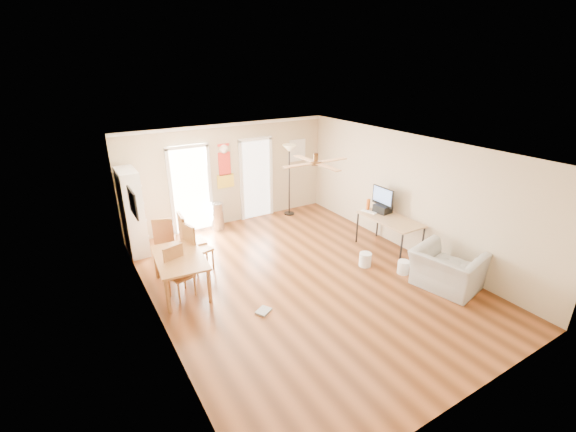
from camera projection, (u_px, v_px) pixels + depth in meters
floor at (304, 279)px, 7.67m from camera, size 7.00×7.00×0.00m
ceiling at (306, 149)px, 6.70m from camera, size 5.50×7.00×0.00m
wall_back at (229, 175)px, 9.96m from camera, size 5.50×0.04×2.60m
wall_front at (475, 319)px, 4.41m from camera, size 5.50×0.04×2.60m
wall_left at (153, 255)px, 5.86m from camera, size 0.04×7.00×2.60m
wall_right at (409, 194)px, 8.51m from camera, size 0.04×7.00×2.60m
crown_molding at (306, 152)px, 6.72m from camera, size 5.50×7.00×0.08m
kitchen_doorway at (191, 191)px, 9.54m from camera, size 0.90×0.10×2.10m
bathroom_doorway at (256, 180)px, 10.40m from camera, size 0.80×0.10×2.10m
wall_decal at (225, 166)px, 9.79m from camera, size 0.46×0.03×1.10m
ac_grille at (297, 150)px, 10.77m from camera, size 0.50×0.04×0.60m
framed_poster at (133, 203)px, 6.83m from camera, size 0.04×0.66×0.48m
ceiling_fan at (316, 163)px, 6.53m from camera, size 1.24×1.24×0.20m
bookshelf at (132, 212)px, 8.45m from camera, size 0.51×0.91×1.91m
dining_table at (181, 273)px, 7.22m from camera, size 0.96×1.47×0.70m
dining_chair_right_a at (193, 239)px, 8.11m from camera, size 0.49×0.49×1.13m
dining_chair_right_b at (199, 246)px, 7.85m from camera, size 0.52×0.52×1.06m
dining_chair_near at (180, 273)px, 6.98m from camera, size 0.48×0.48×0.95m
dining_chair_far at (165, 238)px, 8.29m from camera, size 0.52×0.52×1.01m
trash_can at (217, 216)px, 9.82m from camera, size 0.42×0.42×0.71m
torchiere_lamp at (289, 181)px, 10.57m from camera, size 0.38×0.38×1.96m
computer_desk at (388, 234)px, 8.72m from camera, size 0.73×1.45×0.78m
imac at (382, 200)px, 8.86m from camera, size 0.20×0.63×0.58m
keyboard at (369, 212)px, 8.94m from camera, size 0.22×0.39×0.01m
printer at (383, 209)px, 8.89m from camera, size 0.34×0.38×0.18m
orange_bottle at (368, 204)px, 9.06m from camera, size 0.10×0.10×0.25m
wastebasket_a at (365, 259)px, 8.14m from camera, size 0.30×0.30×0.29m
wastebasket_b at (403, 267)px, 7.86m from camera, size 0.29×0.29×0.27m
floor_cloth at (264, 311)px, 6.68m from camera, size 0.32×0.30×0.04m
armchair at (447, 270)px, 7.29m from camera, size 1.24×1.35×0.75m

